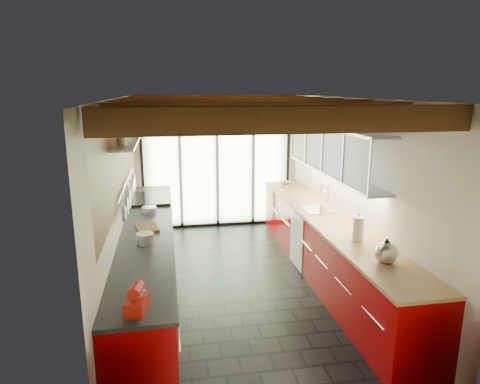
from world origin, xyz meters
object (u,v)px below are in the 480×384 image
Objects in this scene: kettle at (386,251)px; soap_bottle at (324,207)px; stand_mixer at (137,299)px; paper_towel at (358,229)px; bowl at (285,183)px.

kettle is 1.55× the size of soap_bottle.
kettle is 1.84m from soap_bottle.
stand_mixer is 3.51m from soap_bottle.
paper_towel is at bearing 26.39° from stand_mixer.
soap_bottle is (0.00, 1.16, -0.04)m from paper_towel.
stand_mixer is 2.84m from paper_towel.
stand_mixer is at bearing -153.61° from paper_towel.
bowl is at bearing 90.00° from paper_towel.
bowl is (0.00, 3.23, -0.12)m from paper_towel.
stand_mixer is at bearing -136.38° from soap_bottle.
bowl is (0.00, 2.07, -0.08)m from soap_bottle.
paper_towel reaches higher than stand_mixer.
paper_towel reaches higher than kettle.
bowl is (2.54, 4.49, -0.07)m from stand_mixer.
bowl is at bearing 90.00° from kettle.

